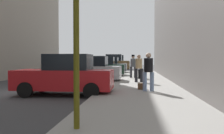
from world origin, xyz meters
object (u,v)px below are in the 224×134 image
(pedestrian_in_jeans, at_px, (148,70))
(rolling_suitcase, at_px, (141,74))
(parked_silver_sedan, at_px, (91,70))
(pedestrian_in_tan_coat, at_px, (139,67))
(duffel_bag, at_px, (141,86))
(parked_dark_green_sedan, at_px, (102,67))
(traffic_light, at_px, (76,0))
(pedestrian_with_beanie, at_px, (133,65))
(fire_hydrant, at_px, (118,74))
(parked_white_van, at_px, (116,63))
(parked_gray_coupe, at_px, (108,66))
(parked_red_hatchback, at_px, (65,76))
(parked_bronze_suv, at_px, (113,63))

(pedestrian_in_jeans, relative_size, rolling_suitcase, 1.64)
(parked_silver_sedan, xyz_separation_m, pedestrian_in_tan_coat, (3.26, -1.22, 0.26))
(pedestrian_in_jeans, relative_size, duffel_bag, 3.89)
(parked_silver_sedan, distance_m, pedestrian_in_tan_coat, 3.49)
(parked_silver_sedan, xyz_separation_m, rolling_suitcase, (3.46, 1.83, -0.36))
(rolling_suitcase, xyz_separation_m, duffel_bag, (-0.14, -6.69, -0.20))
(parked_dark_green_sedan, distance_m, traffic_light, 17.83)
(traffic_light, bearing_deg, parked_dark_green_sedan, 96.00)
(parked_silver_sedan, distance_m, pedestrian_with_beanie, 3.79)
(traffic_light, bearing_deg, fire_hydrant, 90.22)
(pedestrian_in_tan_coat, bearing_deg, parked_white_van, 97.84)
(parked_white_van, bearing_deg, fire_hydrant, -85.17)
(parked_white_van, relative_size, pedestrian_in_jeans, 2.70)
(parked_gray_coupe, height_order, duffel_bag, parked_gray_coupe)
(parked_red_hatchback, height_order, traffic_light, traffic_light)
(parked_dark_green_sedan, relative_size, pedestrian_in_jeans, 2.47)
(parked_bronze_suv, bearing_deg, parked_dark_green_sedan, -90.00)
(parked_dark_green_sedan, xyz_separation_m, traffic_light, (1.85, -17.63, 1.91))
(parked_dark_green_sedan, distance_m, fire_hydrant, 5.03)
(parked_dark_green_sedan, height_order, parked_white_van, parked_white_van)
(pedestrian_in_tan_coat, relative_size, pedestrian_in_jeans, 1.00)
(traffic_light, relative_size, pedestrian_in_tan_coat, 2.11)
(parked_bronze_suv, height_order, traffic_light, traffic_light)
(parked_white_van, bearing_deg, pedestrian_with_beanie, -81.84)
(pedestrian_with_beanie, bearing_deg, rolling_suitcase, -46.60)
(parked_red_hatchback, bearing_deg, parked_silver_sedan, 90.00)
(pedestrian_in_tan_coat, height_order, rolling_suitcase, pedestrian_in_tan_coat)
(parked_white_van, bearing_deg, rolling_suitcase, -80.49)
(fire_hydrant, height_order, pedestrian_in_tan_coat, pedestrian_in_tan_coat)
(parked_silver_sedan, relative_size, duffel_bag, 9.63)
(parked_dark_green_sedan, relative_size, parked_white_van, 0.92)
(parked_silver_sedan, xyz_separation_m, parked_dark_green_sedan, (0.00, 5.82, 0.00))
(fire_hydrant, bearing_deg, parked_red_hatchback, -103.93)
(parked_bronze_suv, distance_m, pedestrian_in_tan_coat, 18.45)
(pedestrian_in_tan_coat, bearing_deg, parked_dark_green_sedan, 114.86)
(parked_red_hatchback, relative_size, parked_bronze_suv, 0.91)
(parked_gray_coupe, bearing_deg, parked_dark_green_sedan, -90.00)
(rolling_suitcase, bearing_deg, parked_gray_coupe, 110.54)
(pedestrian_in_tan_coat, height_order, duffel_bag, pedestrian_in_tan_coat)
(parked_white_van, height_order, traffic_light, traffic_light)
(fire_hydrant, distance_m, pedestrian_in_tan_coat, 2.83)
(parked_dark_green_sedan, height_order, rolling_suitcase, parked_dark_green_sedan)
(parked_bronze_suv, xyz_separation_m, traffic_light, (1.85, -28.74, 1.73))
(parked_silver_sedan, relative_size, parked_gray_coupe, 1.00)
(parked_bronze_suv, relative_size, duffel_bag, 10.50)
(traffic_light, bearing_deg, parked_silver_sedan, 98.92)
(parked_white_van, xyz_separation_m, pedestrian_in_jeans, (3.63, -28.08, 0.07))
(rolling_suitcase, bearing_deg, pedestrian_with_beanie, 133.40)
(parked_bronze_suv, height_order, pedestrian_in_tan_coat, parked_bronze_suv)
(parked_bronze_suv, xyz_separation_m, pedestrian_in_jeans, (3.63, -22.53, 0.07))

